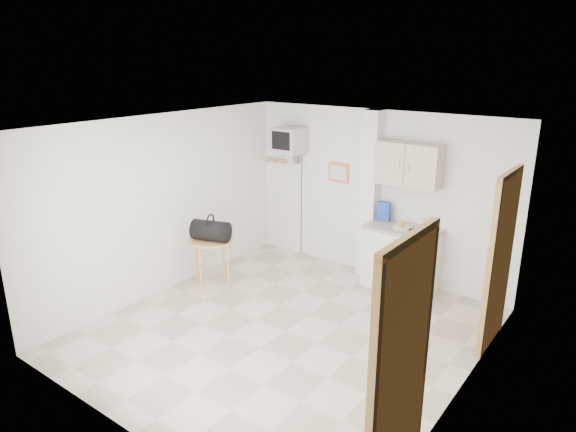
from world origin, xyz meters
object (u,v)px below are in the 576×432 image
Objects in this scene: duffel_bag at (211,230)px; round_table at (211,245)px; crt_television at (289,141)px; water_bottle at (418,334)px.

round_table is at bearing 118.99° from duffel_bag.
crt_television is 3.62× the size of duffel_bag.
duffel_bag is at bearing -43.26° from round_table.
crt_television reaches higher than duffel_bag.
crt_television is 2.99× the size of round_table.
round_table is at bearing -176.10° from water_bottle.
water_bottle is (3.08, 0.21, -0.47)m from round_table.
round_table is 1.21× the size of duffel_bag.
crt_television is 2.08m from round_table.
duffel_bag is (0.04, -0.04, 0.25)m from round_table.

